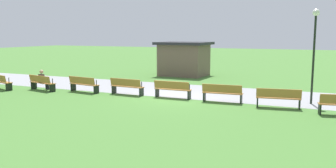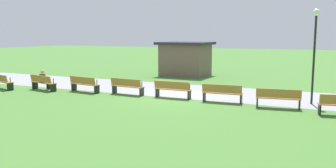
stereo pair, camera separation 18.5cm
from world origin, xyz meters
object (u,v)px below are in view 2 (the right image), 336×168
at_px(bench_1, 43,82).
at_px(bench_6, 278,98).
at_px(bench_0, 2,81).
at_px(bench_3, 127,86).
at_px(bench_5, 222,93).
at_px(lamp_post, 315,39).
at_px(bench_4, 173,89).
at_px(person_seated, 44,79).
at_px(kiosk, 185,58).
at_px(bench_2, 84,84).

distance_m(bench_1, bench_6, 13.11).
distance_m(bench_0, bench_3, 7.89).
xyz_separation_m(bench_3, bench_5, (5.27, 0.00, 0.00)).
bearing_deg(bench_5, bench_6, -10.15).
bearing_deg(lamp_post, bench_1, -171.45).
bearing_deg(lamp_post, bench_4, -168.54).
xyz_separation_m(bench_4, bench_6, (5.25, -0.37, 0.00)).
bearing_deg(bench_6, bench_5, 165.78).
xyz_separation_m(bench_5, person_seated, (-10.52, -0.59, 0.16)).
bearing_deg(bench_3, kiosk, 96.79).
relative_size(bench_3, kiosk, 0.49).
bearing_deg(bench_2, bench_0, -159.70).
bearing_deg(person_seated, bench_2, 18.85).
bearing_deg(person_seated, bench_4, 17.13).
bearing_deg(bench_1, bench_0, -153.61).
bearing_deg(kiosk, lamp_post, -38.11).
relative_size(bench_3, bench_4, 1.02).
relative_size(bench_5, bench_6, 0.99).
bearing_deg(bench_1, lamp_post, 20.75).
bearing_deg(lamp_post, bench_6, -127.10).
relative_size(bench_0, bench_2, 1.00).
height_order(bench_5, lamp_post, lamp_post).
height_order(bench_1, kiosk, kiosk).
distance_m(bench_3, bench_4, 2.63).
height_order(bench_1, bench_4, same).
xyz_separation_m(bench_1, bench_3, (5.21, 0.74, 0.00)).
bearing_deg(lamp_post, bench_5, -160.03).
relative_size(bench_0, bench_4, 1.03).
distance_m(bench_1, bench_3, 5.27).
height_order(bench_2, bench_5, same).
relative_size(lamp_post, kiosk, 1.11).
relative_size(bench_2, kiosk, 0.49).
distance_m(bench_1, lamp_post, 14.76).
height_order(bench_3, person_seated, person_seated).
bearing_deg(bench_5, bench_4, 173.90).
relative_size(bench_3, bench_6, 0.99).
bearing_deg(bench_3, bench_2, -169.85).
relative_size(bench_2, bench_4, 1.03).
distance_m(bench_0, bench_5, 13.11).
height_order(bench_1, bench_2, same).
bearing_deg(kiosk, bench_4, -69.90).
bearing_deg(bench_6, kiosk, 122.27).
height_order(bench_3, lamp_post, lamp_post).
xyz_separation_m(bench_1, bench_5, (10.48, 0.74, 0.00)).
height_order(bench_3, bench_4, same).
distance_m(bench_6, kiosk, 12.89).
distance_m(bench_4, bench_6, 5.27).
distance_m(person_seated, kiosk, 11.21).
xyz_separation_m(bench_2, bench_5, (7.89, 0.28, 0.00)).
xyz_separation_m(bench_2, person_seated, (-2.63, -0.31, 0.16)).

